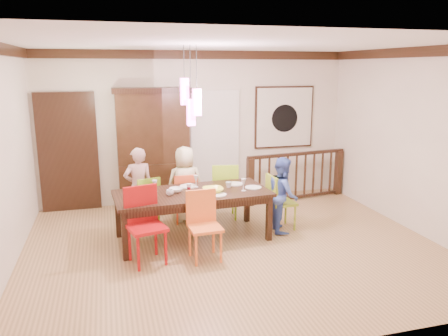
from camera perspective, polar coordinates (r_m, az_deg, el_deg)
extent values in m
plane|color=#977649|center=(6.57, 1.19, -10.21)|extent=(6.00, 6.00, 0.00)
plane|color=white|center=(6.04, 1.32, 15.96)|extent=(6.00, 6.00, 0.00)
plane|color=beige|center=(8.54, -3.52, 5.32)|extent=(6.00, 0.00, 6.00)
plane|color=beige|center=(6.04, -27.21, 0.68)|extent=(0.00, 5.00, 5.00)
plane|color=beige|center=(7.55, 23.69, 3.23)|extent=(0.00, 5.00, 5.00)
cube|color=black|center=(8.41, -19.64, 1.70)|extent=(1.04, 0.07, 2.24)
cube|color=silver|center=(8.65, -1.16, 2.75)|extent=(0.97, 0.05, 2.22)
cube|color=black|center=(9.03, 7.84, 6.60)|extent=(1.25, 0.04, 1.25)
cube|color=silver|center=(9.01, 7.90, 6.58)|extent=(1.18, 0.02, 1.18)
cylinder|color=black|center=(8.99, 7.93, 6.44)|extent=(0.56, 0.01, 0.56)
cube|color=#FF4CBA|center=(6.41, -5.18, 9.93)|extent=(0.11, 0.11, 0.38)
cylinder|color=black|center=(6.41, -5.26, 13.68)|extent=(0.01, 0.01, 0.46)
cube|color=#FF4CBA|center=(6.36, -3.55, 8.57)|extent=(0.11, 0.11, 0.38)
cylinder|color=black|center=(6.34, -3.62, 13.04)|extent=(0.01, 0.01, 0.61)
cube|color=#FF4CBA|center=(6.40, -4.33, 7.25)|extent=(0.11, 0.11, 0.38)
cylinder|color=black|center=(6.37, -4.42, 12.35)|extent=(0.01, 0.01, 0.76)
cube|color=black|center=(6.64, -4.15, -3.33)|extent=(2.39, 1.21, 0.05)
cube|color=black|center=(7.07, -13.47, -5.83)|extent=(0.09, 0.09, 0.70)
cube|color=black|center=(7.43, 3.44, -4.56)|extent=(0.09, 0.09, 0.70)
cube|color=black|center=(6.23, -13.17, -8.42)|extent=(0.09, 0.09, 0.70)
cube|color=black|center=(6.63, 5.91, -6.80)|extent=(0.09, 0.09, 0.70)
cube|color=black|center=(7.10, -4.87, -2.89)|extent=(2.11, 0.19, 0.10)
cube|color=black|center=(6.22, -3.31, -5.17)|extent=(2.11, 0.19, 0.10)
cube|color=#89C125|center=(7.38, -10.13, -4.37)|extent=(0.46, 0.46, 0.04)
cube|color=#89C125|center=(7.32, -10.20, -2.66)|extent=(0.38, 0.13, 0.42)
cylinder|color=#89C125|center=(7.29, -11.17, -6.38)|extent=(0.03, 0.03, 0.40)
cylinder|color=#89C125|center=(7.31, -8.73, -6.21)|extent=(0.03, 0.03, 0.40)
cylinder|color=#89C125|center=(7.58, -11.35, -5.62)|extent=(0.03, 0.03, 0.40)
cylinder|color=#89C125|center=(7.60, -9.01, -5.46)|extent=(0.03, 0.03, 0.40)
cube|color=#EC5427|center=(7.49, -5.15, -3.93)|extent=(0.39, 0.39, 0.04)
cube|color=#EC5427|center=(7.43, -5.19, -2.23)|extent=(0.39, 0.04, 0.42)
cylinder|color=#EC5427|center=(7.38, -6.10, -5.93)|extent=(0.03, 0.03, 0.40)
cylinder|color=#EC5427|center=(7.44, -3.71, -5.74)|extent=(0.03, 0.03, 0.40)
cylinder|color=#EC5427|center=(7.68, -6.48, -5.19)|extent=(0.03, 0.03, 0.40)
cylinder|color=#EC5427|center=(7.73, -4.18, -5.02)|extent=(0.03, 0.03, 0.40)
cube|color=#94D025|center=(7.63, 0.00, -3.05)|extent=(0.51, 0.51, 0.04)
cube|color=#94D025|center=(7.56, 0.00, -1.12)|extent=(0.45, 0.11, 0.49)
cylinder|color=#94D025|center=(7.49, -0.97, -5.31)|extent=(0.04, 0.04, 0.47)
cylinder|color=#94D025|center=(7.59, 1.68, -5.09)|extent=(0.04, 0.04, 0.47)
cylinder|color=#94D025|center=(7.83, -1.62, -4.51)|extent=(0.04, 0.04, 0.47)
cylinder|color=#94D025|center=(7.92, 0.92, -4.31)|extent=(0.04, 0.04, 0.47)
cube|color=#A60C0F|center=(5.97, -10.07, -7.70)|extent=(0.56, 0.56, 0.04)
cube|color=#A60C0F|center=(5.87, -10.17, -5.17)|extent=(0.46, 0.15, 0.51)
cylinder|color=#A60C0F|center=(5.87, -11.66, -10.80)|extent=(0.04, 0.04, 0.49)
cylinder|color=#A60C0F|center=(5.90, -7.94, -10.52)|extent=(0.04, 0.04, 0.49)
cylinder|color=#A60C0F|center=(6.22, -11.89, -9.42)|extent=(0.04, 0.04, 0.49)
cylinder|color=#A60C0F|center=(6.25, -8.39, -9.17)|extent=(0.04, 0.04, 0.49)
cube|color=orange|center=(6.00, -2.50, -7.81)|extent=(0.45, 0.45, 0.04)
cube|color=orange|center=(5.91, -2.53, -5.51)|extent=(0.43, 0.06, 0.47)
cylinder|color=orange|center=(5.90, -3.77, -10.66)|extent=(0.04, 0.04, 0.45)
cylinder|color=orange|center=(5.97, -0.46, -10.34)|extent=(0.04, 0.04, 0.45)
cylinder|color=orange|center=(6.21, -4.42, -9.42)|extent=(0.04, 0.04, 0.45)
cylinder|color=orange|center=(6.28, -1.28, -9.13)|extent=(0.04, 0.04, 0.45)
cube|color=#90AF27|center=(7.19, 7.52, -4.52)|extent=(0.43, 0.43, 0.04)
cube|color=#90AF27|center=(7.12, 7.58, -2.65)|extent=(0.06, 0.41, 0.45)
cylinder|color=#90AF27|center=(7.06, 6.74, -6.75)|extent=(0.03, 0.03, 0.43)
cylinder|color=#90AF27|center=(7.18, 9.21, -6.48)|extent=(0.03, 0.03, 0.43)
cylinder|color=#90AF27|center=(7.35, 5.78, -5.92)|extent=(0.03, 0.03, 0.43)
cylinder|color=#90AF27|center=(7.47, 8.16, -5.68)|extent=(0.03, 0.03, 0.43)
cube|color=black|center=(8.40, -9.02, -2.11)|extent=(1.32, 0.44, 0.85)
cube|color=black|center=(8.20, -9.30, 5.25)|extent=(1.32, 0.40, 1.32)
cube|color=black|center=(8.39, -9.44, 5.41)|extent=(1.13, 0.02, 1.13)
cube|color=black|center=(8.14, -9.48, 9.97)|extent=(1.41, 0.44, 0.10)
cube|color=black|center=(8.43, 3.10, -1.64)|extent=(0.13, 0.13, 0.92)
cube|color=black|center=(9.26, 15.15, -0.75)|extent=(0.13, 0.13, 0.92)
cube|color=black|center=(8.69, 9.52, 1.82)|extent=(2.15, 0.36, 0.06)
cube|color=black|center=(8.90, 9.31, -3.74)|extent=(2.02, 0.33, 0.05)
imported|color=#CFA39E|center=(7.34, -11.10, -2.46)|extent=(0.53, 0.39, 1.33)
imported|color=beige|center=(7.45, -5.10, -2.12)|extent=(0.65, 0.44, 1.30)
imported|color=#4664C4|center=(7.06, 7.68, -3.44)|extent=(0.57, 0.67, 1.21)
imported|color=#F2EF44|center=(6.57, -1.46, -2.91)|extent=(0.31, 0.31, 0.08)
imported|color=white|center=(6.63, -6.29, -2.89)|extent=(0.25, 0.25, 0.07)
imported|color=silver|center=(6.47, -7.08, -3.21)|extent=(0.15, 0.15, 0.09)
imported|color=silver|center=(6.84, 0.62, -2.20)|extent=(0.13, 0.13, 0.09)
cylinder|color=white|center=(6.85, -10.78, -2.74)|extent=(0.26, 0.26, 0.01)
cylinder|color=white|center=(6.92, -4.71, -2.38)|extent=(0.26, 0.26, 0.01)
cylinder|color=white|center=(7.04, 1.47, -2.09)|extent=(0.26, 0.26, 0.01)
cylinder|color=white|center=(6.27, -9.96, -4.19)|extent=(0.26, 0.26, 0.01)
cylinder|color=white|center=(6.44, -0.83, -3.51)|extent=(0.26, 0.26, 0.01)
cylinder|color=white|center=(6.84, 3.85, -2.55)|extent=(0.26, 0.26, 0.01)
cube|color=#D83359|center=(6.29, -3.88, -3.96)|extent=(0.18, 0.14, 0.01)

